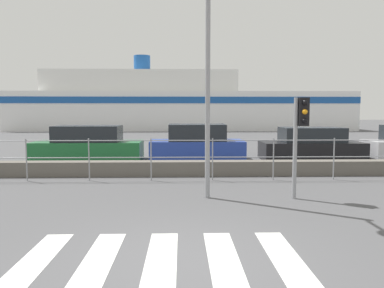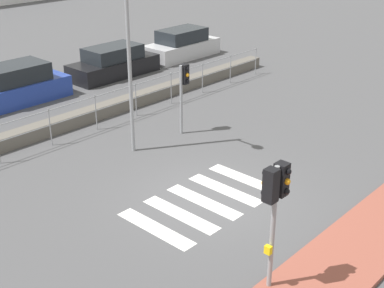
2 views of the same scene
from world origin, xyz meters
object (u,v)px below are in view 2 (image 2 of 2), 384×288
parked_car_blue (17,86)px  traffic_light_near (275,196)px  streetlamp (133,44)px  parked_car_black (114,63)px  traffic_light_far (184,83)px  parked_car_silver (182,45)px

parked_car_blue → traffic_light_near: bearing=-100.9°
streetlamp → parked_car_black: 9.31m
traffic_light_far → parked_car_blue: 7.61m
traffic_light_far → parked_car_black: 7.82m
traffic_light_near → traffic_light_far: 8.69m
traffic_light_near → parked_car_black: traffic_light_near is taller
streetlamp → parked_car_blue: 7.82m
parked_car_blue → parked_car_silver: 9.62m
traffic_light_near → parked_car_black: size_ratio=0.66×
streetlamp → parked_car_blue: streetlamp is taller
traffic_light_far → parked_car_silver: traffic_light_far is taller
traffic_light_far → streetlamp: 2.83m
traffic_light_far → parked_car_black: size_ratio=0.57×
streetlamp → parked_car_black: size_ratio=1.31×
traffic_light_near → parked_car_blue: 14.67m
streetlamp → parked_car_black: streetlamp is taller
traffic_light_far → streetlamp: bearing=-178.2°
parked_car_black → traffic_light_near: bearing=-118.4°
traffic_light_near → streetlamp: size_ratio=0.50×
traffic_light_far → streetlamp: (-2.22, -0.07, 1.75)m
streetlamp → parked_car_silver: bearing=37.0°
parked_car_black → parked_car_blue: bearing=-180.0°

